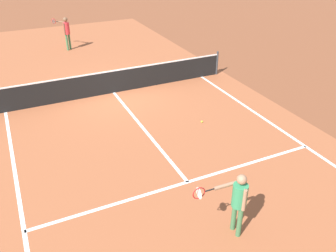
% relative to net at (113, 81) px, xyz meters
% --- Properties ---
extents(ground_plane, '(60.00, 60.00, 0.00)m').
position_rel_net_xyz_m(ground_plane, '(0.00, 0.00, -0.49)').
color(ground_plane, brown).
extents(court_surface_inbounds, '(10.62, 24.40, 0.00)m').
position_rel_net_xyz_m(court_surface_inbounds, '(0.00, 0.00, -0.49)').
color(court_surface_inbounds, '#9E5433').
rests_on(court_surface_inbounds, ground_plane).
extents(line_sideline_left, '(0.10, 11.89, 0.01)m').
position_rel_net_xyz_m(line_sideline_left, '(-4.11, -5.95, -0.49)').
color(line_sideline_left, white).
rests_on(line_sideline_left, ground_plane).
extents(line_sideline_right, '(0.10, 11.89, 0.01)m').
position_rel_net_xyz_m(line_sideline_right, '(4.11, -5.95, -0.49)').
color(line_sideline_right, white).
rests_on(line_sideline_right, ground_plane).
extents(line_service_near, '(8.22, 0.10, 0.01)m').
position_rel_net_xyz_m(line_service_near, '(0.00, -6.40, -0.49)').
color(line_service_near, white).
rests_on(line_service_near, ground_plane).
extents(line_center_service, '(0.10, 6.40, 0.01)m').
position_rel_net_xyz_m(line_center_service, '(0.00, -3.20, -0.49)').
color(line_center_service, white).
rests_on(line_center_service, ground_plane).
extents(net, '(9.86, 0.09, 1.07)m').
position_rel_net_xyz_m(net, '(0.00, 0.00, 0.00)').
color(net, '#33383D').
rests_on(net, ground_plane).
extents(player_near, '(1.17, 0.54, 1.57)m').
position_rel_net_xyz_m(player_near, '(0.10, -8.40, 0.47)').
color(player_near, '#3F7247').
rests_on(player_near, ground_plane).
extents(player_far, '(0.75, 1.09, 1.75)m').
position_rel_net_xyz_m(player_far, '(-0.46, 6.62, 0.60)').
color(player_far, '#3F7247').
rests_on(player_far, ground_plane).
extents(tennis_ball_mid_court, '(0.07, 0.07, 0.07)m').
position_rel_net_xyz_m(tennis_ball_mid_court, '(1.98, -3.71, -0.46)').
color(tennis_ball_mid_court, '#CCE033').
rests_on(tennis_ball_mid_court, ground_plane).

